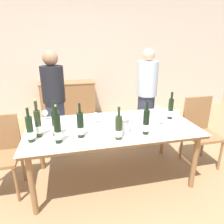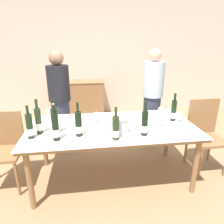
{
  "view_description": "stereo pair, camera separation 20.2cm",
  "coord_description": "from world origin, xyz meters",
  "px_view_note": "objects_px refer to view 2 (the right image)",
  "views": [
    {
      "loc": [
        -0.5,
        -2.17,
        1.7
      ],
      "look_at": [
        0.0,
        0.0,
        0.91
      ],
      "focal_mm": 32.0,
      "sensor_mm": 36.0,
      "label": 1
    },
    {
      "loc": [
        -0.3,
        -2.21,
        1.7
      ],
      "look_at": [
        0.0,
        0.0,
        0.91
      ],
      "focal_mm": 32.0,
      "sensor_mm": 36.0,
      "label": 2
    }
  ],
  "objects_px": {
    "wine_glass_2": "(49,111)",
    "chair_right_end": "(205,130)",
    "wine_bottle_2": "(116,128)",
    "wine_glass_1": "(96,116)",
    "dining_table": "(112,131)",
    "wine_bottle_5": "(55,122)",
    "wine_bottle_0": "(38,121)",
    "wine_bottle_4": "(79,125)",
    "wine_glass_4": "(161,110)",
    "sideboard_cabinet": "(78,99)",
    "ice_bucket": "(120,125)",
    "wine_bottle_7": "(30,127)",
    "wine_glass_0": "(180,114)",
    "chair_left_end": "(4,145)",
    "wine_bottle_6": "(174,111)",
    "person_guest_left": "(152,99)",
    "wine_bottle_1": "(55,127)",
    "person_host": "(60,103)",
    "wine_glass_3": "(162,119)",
    "wine_bottle_3": "(145,124)"
  },
  "relations": [
    {
      "from": "wine_glass_2",
      "to": "chair_right_end",
      "type": "height_order",
      "value": "chair_right_end"
    },
    {
      "from": "ice_bucket",
      "to": "wine_bottle_7",
      "type": "xyz_separation_m",
      "value": [
        -0.95,
        -0.0,
        0.03
      ]
    },
    {
      "from": "sideboard_cabinet",
      "to": "wine_bottle_1",
      "type": "relative_size",
      "value": 3.11
    },
    {
      "from": "wine_glass_4",
      "to": "person_host",
      "type": "bearing_deg",
      "value": 156.93
    },
    {
      "from": "dining_table",
      "to": "wine_bottle_7",
      "type": "distance_m",
      "value": 0.93
    },
    {
      "from": "wine_bottle_2",
      "to": "person_host",
      "type": "bearing_deg",
      "value": 119.94
    },
    {
      "from": "dining_table",
      "to": "wine_glass_1",
      "type": "relative_size",
      "value": 14.37
    },
    {
      "from": "wine_glass_2",
      "to": "sideboard_cabinet",
      "type": "bearing_deg",
      "value": 81.12
    },
    {
      "from": "wine_bottle_6",
      "to": "person_host",
      "type": "xyz_separation_m",
      "value": [
        -1.5,
        0.78,
        -0.07
      ]
    },
    {
      "from": "chair_left_end",
      "to": "ice_bucket",
      "type": "bearing_deg",
      "value": -11.88
    },
    {
      "from": "wine_bottle_1",
      "to": "chair_right_end",
      "type": "height_order",
      "value": "wine_bottle_1"
    },
    {
      "from": "dining_table",
      "to": "wine_glass_1",
      "type": "height_order",
      "value": "wine_glass_1"
    },
    {
      "from": "ice_bucket",
      "to": "wine_bottle_3",
      "type": "height_order",
      "value": "wine_bottle_3"
    },
    {
      "from": "wine_bottle_0",
      "to": "wine_glass_1",
      "type": "distance_m",
      "value": 0.69
    },
    {
      "from": "wine_glass_1",
      "to": "dining_table",
      "type": "bearing_deg",
      "value": -37.24
    },
    {
      "from": "wine_bottle_4",
      "to": "wine_glass_1",
      "type": "xyz_separation_m",
      "value": [
        0.21,
        0.35,
        -0.03
      ]
    },
    {
      "from": "wine_bottle_0",
      "to": "wine_glass_4",
      "type": "distance_m",
      "value": 1.57
    },
    {
      "from": "wine_glass_1",
      "to": "wine_glass_4",
      "type": "bearing_deg",
      "value": 7.21
    },
    {
      "from": "wine_glass_4",
      "to": "wine_glass_1",
      "type": "bearing_deg",
      "value": -172.79
    },
    {
      "from": "wine_bottle_2",
      "to": "chair_right_end",
      "type": "relative_size",
      "value": 0.38
    },
    {
      "from": "wine_glass_0",
      "to": "chair_right_end",
      "type": "bearing_deg",
      "value": 10.28
    },
    {
      "from": "wine_glass_3",
      "to": "sideboard_cabinet",
      "type": "bearing_deg",
      "value": 112.96
    },
    {
      "from": "wine_glass_4",
      "to": "dining_table",
      "type": "bearing_deg",
      "value": -160.73
    },
    {
      "from": "sideboard_cabinet",
      "to": "wine_bottle_5",
      "type": "height_order",
      "value": "wine_bottle_5"
    },
    {
      "from": "wine_bottle_2",
      "to": "wine_glass_1",
      "type": "height_order",
      "value": "wine_bottle_2"
    },
    {
      "from": "wine_bottle_1",
      "to": "wine_bottle_4",
      "type": "relative_size",
      "value": 1.06
    },
    {
      "from": "ice_bucket",
      "to": "wine_bottle_7",
      "type": "relative_size",
      "value": 0.49
    },
    {
      "from": "wine_bottle_7",
      "to": "chair_left_end",
      "type": "relative_size",
      "value": 0.41
    },
    {
      "from": "wine_glass_2",
      "to": "person_guest_left",
      "type": "xyz_separation_m",
      "value": [
        1.59,
        0.44,
        -0.02
      ]
    },
    {
      "from": "wine_bottle_5",
      "to": "wine_glass_0",
      "type": "distance_m",
      "value": 1.52
    },
    {
      "from": "wine_glass_4",
      "to": "chair_left_end",
      "type": "xyz_separation_m",
      "value": [
        -2.01,
        -0.16,
        -0.3
      ]
    },
    {
      "from": "ice_bucket",
      "to": "person_host",
      "type": "relative_size",
      "value": 0.12
    },
    {
      "from": "wine_bottle_1",
      "to": "person_host",
      "type": "bearing_deg",
      "value": 93.9
    },
    {
      "from": "wine_bottle_7",
      "to": "wine_glass_1",
      "type": "bearing_deg",
      "value": 25.31
    },
    {
      "from": "sideboard_cabinet",
      "to": "wine_bottle_1",
      "type": "bearing_deg",
      "value": -92.9
    },
    {
      "from": "sideboard_cabinet",
      "to": "wine_glass_2",
      "type": "bearing_deg",
      "value": -98.88
    },
    {
      "from": "person_guest_left",
      "to": "person_host",
      "type": "bearing_deg",
      "value": 179.99
    },
    {
      "from": "wine_bottle_7",
      "to": "person_guest_left",
      "type": "distance_m",
      "value": 1.98
    },
    {
      "from": "sideboard_cabinet",
      "to": "wine_bottle_0",
      "type": "relative_size",
      "value": 3.01
    },
    {
      "from": "wine_glass_4",
      "to": "person_host",
      "type": "xyz_separation_m",
      "value": [
        -1.4,
        0.6,
        -0.03
      ]
    },
    {
      "from": "wine_bottle_6",
      "to": "dining_table",
      "type": "bearing_deg",
      "value": -175.23
    },
    {
      "from": "wine_bottle_5",
      "to": "wine_glass_4",
      "type": "xyz_separation_m",
      "value": [
        1.35,
        0.36,
        -0.05
      ]
    },
    {
      "from": "wine_bottle_2",
      "to": "wine_bottle_5",
      "type": "relative_size",
      "value": 0.93
    },
    {
      "from": "wine_glass_1",
      "to": "wine_glass_4",
      "type": "xyz_separation_m",
      "value": [
        0.88,
        0.11,
        -0.0
      ]
    },
    {
      "from": "wine_bottle_0",
      "to": "wine_glass_1",
      "type": "relative_size",
      "value": 2.93
    },
    {
      "from": "person_guest_left",
      "to": "wine_bottle_2",
      "type": "bearing_deg",
      "value": -123.73
    },
    {
      "from": "wine_bottle_5",
      "to": "wine_glass_0",
      "type": "bearing_deg",
      "value": 4.76
    },
    {
      "from": "wine_bottle_5",
      "to": "wine_bottle_4",
      "type": "bearing_deg",
      "value": -20.7
    },
    {
      "from": "wine_bottle_5",
      "to": "wine_glass_2",
      "type": "relative_size",
      "value": 2.96
    },
    {
      "from": "ice_bucket",
      "to": "wine_glass_2",
      "type": "relative_size",
      "value": 1.37
    }
  ]
}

